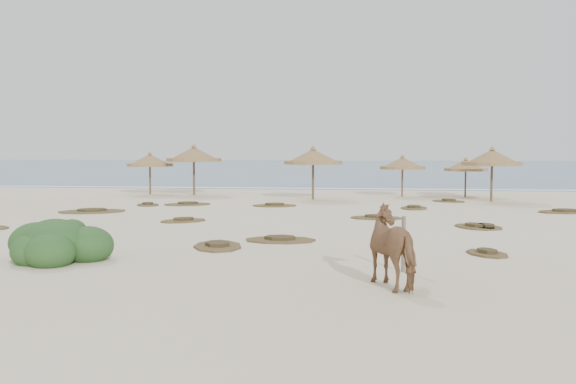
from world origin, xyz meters
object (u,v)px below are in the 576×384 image
(palapa_1, at_px, (194,155))
(horse, at_px, (397,247))
(palapa_0, at_px, (150,161))
(bush, at_px, (57,245))

(palapa_1, distance_m, horse, 27.76)
(palapa_0, height_order, bush, palapa_0)
(palapa_0, relative_size, horse, 1.54)
(horse, bearing_deg, palapa_1, -93.15)
(horse, height_order, bush, horse)
(horse, relative_size, bush, 0.71)
(palapa_1, bearing_deg, horse, -65.98)
(palapa_1, xyz_separation_m, bush, (2.53, -23.17, -2.08))
(bush, bearing_deg, palapa_1, 96.23)
(palapa_0, height_order, palapa_1, palapa_1)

